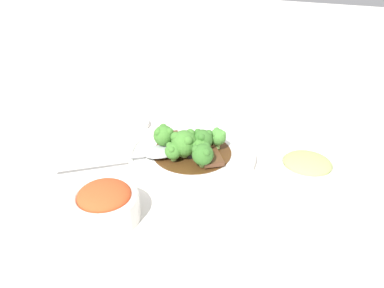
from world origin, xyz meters
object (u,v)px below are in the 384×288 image
(serving_spoon, at_px, (151,153))
(side_bowl_appetizer, at_px, (306,168))
(broccoli_floret_4, at_px, (203,139))
(side_bowl_kimchi, at_px, (105,203))
(broccoli_floret_0, at_px, (164,135))
(beef_strip_0, at_px, (211,158))
(broccoli_floret_3, at_px, (218,137))
(beef_strip_2, at_px, (174,141))
(broccoli_floret_1, at_px, (173,151))
(broccoli_floret_6, at_px, (198,147))
(sauce_dish, at_px, (135,124))
(main_plate, at_px, (192,154))
(broccoli_floret_5, at_px, (184,143))
(broccoli_floret_2, at_px, (203,154))
(beef_strip_1, at_px, (205,142))

(serving_spoon, bearing_deg, side_bowl_appetizer, 13.50)
(broccoli_floret_4, xyz_separation_m, side_bowl_kimchi, (-0.08, -0.23, -0.02))
(broccoli_floret_0, height_order, side_bowl_appetizer, broccoli_floret_0)
(beef_strip_0, relative_size, side_bowl_appetizer, 0.61)
(broccoli_floret_3, bearing_deg, side_bowl_kimchi, -111.95)
(beef_strip_2, relative_size, broccoli_floret_1, 1.86)
(broccoli_floret_6, xyz_separation_m, sauce_dish, (-0.20, 0.10, -0.04))
(main_plate, xyz_separation_m, broccoli_floret_0, (-0.05, -0.02, 0.04))
(beef_strip_0, height_order, side_bowl_appetizer, side_bowl_appetizer)
(side_bowl_kimchi, bearing_deg, broccoli_floret_5, 75.60)
(main_plate, bearing_deg, beef_strip_2, 167.78)
(broccoli_floret_4, height_order, side_bowl_kimchi, broccoli_floret_4)
(broccoli_floret_2, bearing_deg, broccoli_floret_4, 111.48)
(main_plate, bearing_deg, side_bowl_kimchi, -104.32)
(broccoli_floret_0, bearing_deg, sauce_dish, 142.47)
(serving_spoon, bearing_deg, broccoli_floret_2, 4.08)
(side_bowl_kimchi, relative_size, side_bowl_appetizer, 0.96)
(beef_strip_2, height_order, serving_spoon, same)
(beef_strip_2, height_order, side_bowl_appetizer, side_bowl_appetizer)
(broccoli_floret_2, height_order, side_bowl_appetizer, broccoli_floret_2)
(beef_strip_0, xyz_separation_m, broccoli_floret_2, (-0.01, -0.03, 0.02))
(serving_spoon, relative_size, sauce_dish, 3.08)
(broccoli_floret_3, bearing_deg, broccoli_floret_4, -128.34)
(broccoli_floret_1, height_order, broccoli_floret_6, broccoli_floret_6)
(broccoli_floret_3, distance_m, side_bowl_kimchi, 0.27)
(broccoli_floret_1, bearing_deg, serving_spoon, -174.91)
(beef_strip_0, bearing_deg, side_bowl_kimchi, -116.93)
(broccoli_floret_0, relative_size, broccoli_floret_5, 0.98)
(side_bowl_kimchi, bearing_deg, broccoli_floret_2, 61.54)
(beef_strip_1, height_order, broccoli_floret_6, broccoli_floret_6)
(beef_strip_1, bearing_deg, broccoli_floret_3, -7.91)
(broccoli_floret_3, xyz_separation_m, sauce_dish, (-0.23, 0.05, -0.04))
(beef_strip_0, xyz_separation_m, side_bowl_appetizer, (0.18, 0.04, -0.00))
(broccoli_floret_1, bearing_deg, main_plate, 67.69)
(beef_strip_2, relative_size, broccoli_floret_0, 1.27)
(broccoli_floret_0, distance_m, broccoli_floret_2, 0.10)
(side_bowl_appetizer, bearing_deg, broccoli_floret_5, -169.31)
(beef_strip_1, relative_size, broccoli_floret_1, 1.75)
(main_plate, bearing_deg, broccoli_floret_6, -43.55)
(broccoli_floret_3, distance_m, broccoli_floret_4, 0.04)
(main_plate, relative_size, broccoli_floret_6, 6.55)
(main_plate, height_order, broccoli_floret_0, broccoli_floret_0)
(broccoli_floret_0, height_order, broccoli_floret_1, broccoli_floret_0)
(beef_strip_1, height_order, broccoli_floret_2, broccoli_floret_2)
(broccoli_floret_6, xyz_separation_m, serving_spoon, (-0.09, -0.03, -0.02))
(beef_strip_2, distance_m, sauce_dish, 0.16)
(broccoli_floret_2, xyz_separation_m, sauce_dish, (-0.22, 0.12, -0.04))
(beef_strip_2, bearing_deg, broccoli_floret_6, -24.66)
(beef_strip_1, xyz_separation_m, broccoli_floret_6, (0.01, -0.05, 0.02))
(serving_spoon, bearing_deg, beef_strip_2, 69.51)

